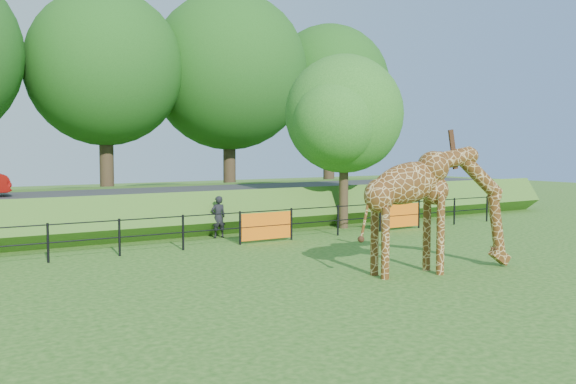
# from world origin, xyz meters

# --- Properties ---
(ground) EXTENTS (90.00, 90.00, 0.00)m
(ground) POSITION_xyz_m (0.00, 0.00, 0.00)
(ground) COLOR #225314
(ground) RESTS_ON ground
(giraffe) EXTENTS (4.57, 1.64, 3.21)m
(giraffe) POSITION_xyz_m (4.01, 1.24, 1.60)
(giraffe) COLOR #563011
(giraffe) RESTS_ON ground
(perimeter_fence) EXTENTS (28.07, 0.10, 1.10)m
(perimeter_fence) POSITION_xyz_m (0.00, 8.00, 0.55)
(perimeter_fence) COLOR black
(perimeter_fence) RESTS_ON ground
(embankment) EXTENTS (40.00, 9.00, 1.30)m
(embankment) POSITION_xyz_m (0.00, 15.50, 0.65)
(embankment) COLOR #225314
(embankment) RESTS_ON ground
(road) EXTENTS (40.00, 5.00, 0.12)m
(road) POSITION_xyz_m (0.00, 14.00, 1.36)
(road) COLOR #2E2D30
(road) RESTS_ON embankment
(visitor) EXTENTS (0.57, 0.40, 1.47)m
(visitor) POSITION_xyz_m (2.14, 9.83, 0.74)
(visitor) COLOR black
(visitor) RESTS_ON ground
(tree_east) EXTENTS (5.40, 4.71, 6.76)m
(tree_east) POSITION_xyz_m (7.60, 9.63, 4.28)
(tree_east) COLOR #342517
(tree_east) RESTS_ON ground
(bg_tree_line) EXTENTS (37.30, 8.80, 11.82)m
(bg_tree_line) POSITION_xyz_m (1.89, 22.00, 7.19)
(bg_tree_line) COLOR #342517
(bg_tree_line) RESTS_ON ground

